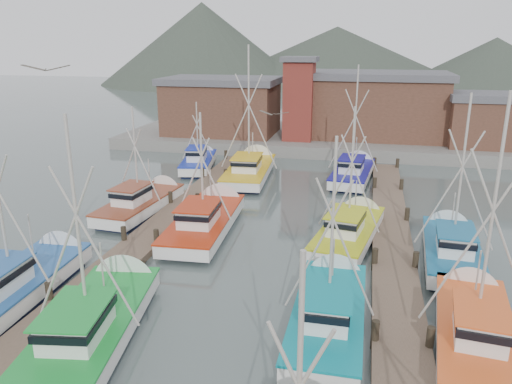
% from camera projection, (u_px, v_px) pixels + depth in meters
% --- Properties ---
extents(ground, '(260.00, 260.00, 0.00)m').
position_uv_depth(ground, '(237.00, 305.00, 22.32)').
color(ground, '#445251').
rests_on(ground, ground).
extents(dock_left, '(2.30, 46.00, 1.50)m').
position_uv_depth(dock_left, '(133.00, 251.00, 27.51)').
color(dock_left, brown).
rests_on(dock_left, ground).
extents(dock_right, '(2.30, 46.00, 1.50)m').
position_uv_depth(dock_right, '(395.00, 276.00, 24.55)').
color(dock_right, brown).
rests_on(dock_right, ground).
extents(quay, '(44.00, 16.00, 1.20)m').
position_uv_depth(quay, '(320.00, 139.00, 56.65)').
color(quay, gray).
rests_on(quay, ground).
extents(shed_left, '(12.72, 8.48, 6.20)m').
position_uv_depth(shed_left, '(222.00, 105.00, 56.02)').
color(shed_left, brown).
rests_on(shed_left, quay).
extents(shed_center, '(14.84, 9.54, 6.90)m').
position_uv_depth(shed_center, '(377.00, 104.00, 54.19)').
color(shed_center, brown).
rests_on(shed_center, quay).
extents(shed_right, '(8.48, 6.36, 5.20)m').
position_uv_depth(shed_right, '(491.00, 119.00, 49.31)').
color(shed_right, brown).
rests_on(shed_right, quay).
extents(lookout_tower, '(3.60, 3.60, 8.50)m').
position_uv_depth(lookout_tower, '(299.00, 98.00, 51.90)').
color(lookout_tower, maroon).
rests_on(lookout_tower, quay).
extents(distant_hills, '(175.00, 140.00, 42.00)m').
position_uv_depth(distant_hills, '(305.00, 82.00, 139.35)').
color(distant_hills, '#3C453A').
rests_on(distant_hills, ground).
extents(boat_4, '(4.55, 10.19, 9.92)m').
position_uv_depth(boat_4, '(97.00, 321.00, 19.77)').
color(boat_4, '#101737').
rests_on(boat_4, ground).
extents(boat_5, '(3.56, 8.91, 8.83)m').
position_uv_depth(boat_5, '(329.00, 310.00, 20.62)').
color(boat_5, '#101737').
rests_on(boat_5, ground).
extents(boat_6, '(3.88, 9.48, 9.38)m').
position_uv_depth(boat_6, '(23.00, 281.00, 23.04)').
color(boat_6, '#101737').
rests_on(boat_6, ground).
extents(boat_7, '(4.17, 9.01, 10.54)m').
position_uv_depth(boat_7, '(474.00, 326.00, 19.43)').
color(boat_7, '#101737').
rests_on(boat_7, ground).
extents(boat_8, '(3.67, 10.14, 8.36)m').
position_uv_depth(boat_8, '(207.00, 220.00, 30.93)').
color(boat_8, '#101737').
rests_on(boat_8, ground).
extents(boat_9, '(4.18, 9.21, 8.73)m').
position_uv_depth(boat_9, '(351.00, 230.00, 29.27)').
color(boat_9, '#101737').
rests_on(boat_9, ground).
extents(boat_10, '(3.37, 8.91, 8.02)m').
position_uv_depth(boat_10, '(144.00, 202.00, 34.31)').
color(boat_10, '#101737').
rests_on(boat_10, ground).
extents(boat_11, '(3.89, 8.86, 9.69)m').
position_uv_depth(boat_11, '(451.00, 247.00, 26.79)').
color(boat_11, '#101737').
rests_on(boat_11, ground).
extents(boat_12, '(4.78, 10.67, 12.02)m').
position_uv_depth(boat_12, '(251.00, 169.00, 42.99)').
color(boat_12, '#101737').
rests_on(boat_12, ground).
extents(boat_13, '(4.08, 9.34, 10.31)m').
position_uv_depth(boat_13, '(353.00, 172.00, 42.17)').
color(boat_13, '#101737').
rests_on(boat_13, ground).
extents(boat_14, '(3.86, 8.31, 6.77)m').
position_uv_depth(boat_14, '(199.00, 161.00, 45.86)').
color(boat_14, '#101737').
rests_on(boat_14, ground).
extents(gull_near, '(1.55, 0.62, 0.24)m').
position_uv_depth(gull_near, '(46.00, 69.00, 14.69)').
color(gull_near, gray).
rests_on(gull_near, ground).
extents(gull_far, '(1.53, 0.66, 0.24)m').
position_uv_depth(gull_far, '(274.00, 114.00, 24.51)').
color(gull_far, gray).
rests_on(gull_far, ground).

